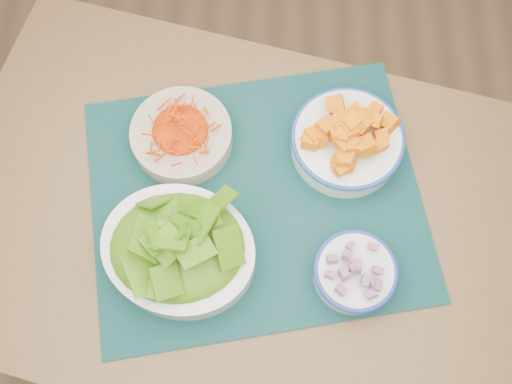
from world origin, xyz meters
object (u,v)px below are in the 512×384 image
(carrot_bowl, at_px, (181,133))
(onion_bowl, at_px, (355,272))
(squash_bowl, at_px, (348,137))
(lettuce_bowl, at_px, (177,247))
(table, at_px, (243,233))
(placemat, at_px, (256,198))

(carrot_bowl, distance_m, onion_bowl, 0.40)
(squash_bowl, relative_size, lettuce_bowl, 0.75)
(lettuce_bowl, bearing_deg, onion_bowl, 11.31)
(table, bearing_deg, onion_bowl, -14.39)
(table, relative_size, squash_bowl, 5.24)
(placemat, bearing_deg, onion_bowl, -50.28)
(table, distance_m, lettuce_bowl, 0.22)
(table, height_order, placemat, placemat)
(table, relative_size, lettuce_bowl, 3.91)
(placemat, bearing_deg, lettuce_bowl, -149.84)
(placemat, relative_size, onion_bowl, 3.58)
(table, distance_m, placemat, 0.12)
(table, height_order, onion_bowl, onion_bowl)
(carrot_bowl, bearing_deg, onion_bowl, -39.51)
(table, bearing_deg, carrot_bowl, 142.50)
(table, height_order, lettuce_bowl, lettuce_bowl)
(squash_bowl, distance_m, lettuce_bowl, 0.36)
(placemat, xyz_separation_m, squash_bowl, (0.16, 0.10, 0.05))
(table, xyz_separation_m, onion_bowl, (0.19, -0.11, 0.15))
(table, bearing_deg, squash_bowl, 50.19)
(squash_bowl, xyz_separation_m, onion_bowl, (0.00, -0.24, -0.01))
(onion_bowl, bearing_deg, placemat, 139.93)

